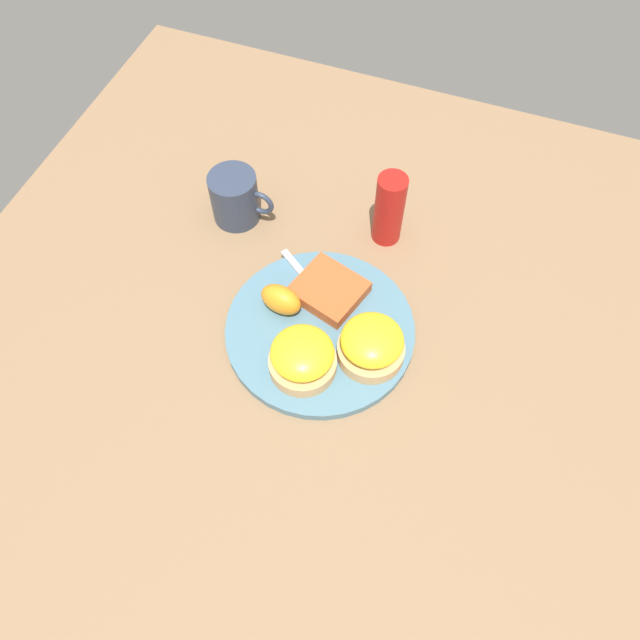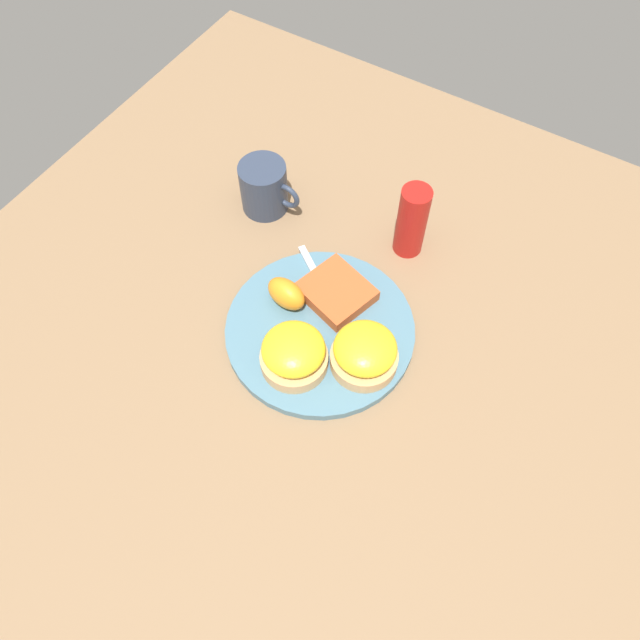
{
  "view_description": "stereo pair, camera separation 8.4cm",
  "coord_description": "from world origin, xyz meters",
  "px_view_note": "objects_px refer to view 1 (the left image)",
  "views": [
    {
      "loc": [
        0.15,
        -0.41,
        0.76
      ],
      "look_at": [
        0.0,
        0.0,
        0.03
      ],
      "focal_mm": 35.0,
      "sensor_mm": 36.0,
      "label": 1
    },
    {
      "loc": [
        0.23,
        -0.37,
        0.76
      ],
      "look_at": [
        0.0,
        0.0,
        0.03
      ],
      "focal_mm": 35.0,
      "sensor_mm": 36.0,
      "label": 2
    }
  ],
  "objects_px": {
    "orange_wedge": "(281,300)",
    "fork": "(335,313)",
    "sandwich_benedict_right": "(372,345)",
    "sandwich_benedict_left": "(302,357)",
    "cup": "(235,198)",
    "condiment_bottle": "(389,209)",
    "hashbrown_patty": "(329,290)"
  },
  "relations": [
    {
      "from": "sandwich_benedict_right",
      "to": "sandwich_benedict_left",
      "type": "bearing_deg",
      "value": -147.9
    },
    {
      "from": "sandwich_benedict_left",
      "to": "condiment_bottle",
      "type": "height_order",
      "value": "condiment_bottle"
    },
    {
      "from": "sandwich_benedict_right",
      "to": "hashbrown_patty",
      "type": "distance_m",
      "value": 0.11
    },
    {
      "from": "orange_wedge",
      "to": "fork",
      "type": "bearing_deg",
      "value": 13.09
    },
    {
      "from": "sandwich_benedict_right",
      "to": "cup",
      "type": "height_order",
      "value": "cup"
    },
    {
      "from": "cup",
      "to": "condiment_bottle",
      "type": "distance_m",
      "value": 0.23
    },
    {
      "from": "sandwich_benedict_left",
      "to": "condiment_bottle",
      "type": "relative_size",
      "value": 0.74
    },
    {
      "from": "sandwich_benedict_right",
      "to": "condiment_bottle",
      "type": "height_order",
      "value": "condiment_bottle"
    },
    {
      "from": "orange_wedge",
      "to": "condiment_bottle",
      "type": "bearing_deg",
      "value": 62.8
    },
    {
      "from": "sandwich_benedict_left",
      "to": "condiment_bottle",
      "type": "xyz_separation_m",
      "value": [
        0.03,
        0.26,
        0.02
      ]
    },
    {
      "from": "sandwich_benedict_left",
      "to": "orange_wedge",
      "type": "height_order",
      "value": "sandwich_benedict_left"
    },
    {
      "from": "sandwich_benedict_left",
      "to": "fork",
      "type": "xyz_separation_m",
      "value": [
        0.01,
        0.09,
        -0.03
      ]
    },
    {
      "from": "sandwich_benedict_right",
      "to": "hashbrown_patty",
      "type": "xyz_separation_m",
      "value": [
        -0.09,
        0.07,
        -0.02
      ]
    },
    {
      "from": "hashbrown_patty",
      "to": "sandwich_benedict_left",
      "type": "bearing_deg",
      "value": -86.37
    },
    {
      "from": "hashbrown_patty",
      "to": "fork",
      "type": "xyz_separation_m",
      "value": [
        0.02,
        -0.03,
        -0.01
      ]
    },
    {
      "from": "sandwich_benedict_left",
      "to": "cup",
      "type": "xyz_separation_m",
      "value": [
        -0.19,
        0.22,
        -0.0
      ]
    },
    {
      "from": "hashbrown_patty",
      "to": "orange_wedge",
      "type": "height_order",
      "value": "orange_wedge"
    },
    {
      "from": "sandwich_benedict_right",
      "to": "orange_wedge",
      "type": "height_order",
      "value": "sandwich_benedict_right"
    },
    {
      "from": "fork",
      "to": "cup",
      "type": "relative_size",
      "value": 1.96
    },
    {
      "from": "cup",
      "to": "hashbrown_patty",
      "type": "bearing_deg",
      "value": -27.7
    },
    {
      "from": "orange_wedge",
      "to": "cup",
      "type": "distance_m",
      "value": 0.2
    },
    {
      "from": "sandwich_benedict_left",
      "to": "hashbrown_patty",
      "type": "xyz_separation_m",
      "value": [
        -0.01,
        0.12,
        -0.02
      ]
    },
    {
      "from": "hashbrown_patty",
      "to": "cup",
      "type": "height_order",
      "value": "cup"
    },
    {
      "from": "sandwich_benedict_left",
      "to": "cup",
      "type": "bearing_deg",
      "value": 131.49
    },
    {
      "from": "orange_wedge",
      "to": "fork",
      "type": "xyz_separation_m",
      "value": [
        0.07,
        0.02,
        -0.02
      ]
    },
    {
      "from": "hashbrown_patty",
      "to": "sandwich_benedict_right",
      "type": "bearing_deg",
      "value": -40.52
    },
    {
      "from": "sandwich_benedict_right",
      "to": "hashbrown_patty",
      "type": "height_order",
      "value": "sandwich_benedict_right"
    },
    {
      "from": "sandwich_benedict_left",
      "to": "hashbrown_patty",
      "type": "relative_size",
      "value": 0.99
    },
    {
      "from": "sandwich_benedict_left",
      "to": "hashbrown_patty",
      "type": "distance_m",
      "value": 0.12
    },
    {
      "from": "sandwich_benedict_left",
      "to": "condiment_bottle",
      "type": "distance_m",
      "value": 0.27
    },
    {
      "from": "orange_wedge",
      "to": "condiment_bottle",
      "type": "xyz_separation_m",
      "value": [
        0.1,
        0.19,
        0.02
      ]
    },
    {
      "from": "hashbrown_patty",
      "to": "cup",
      "type": "bearing_deg",
      "value": 152.3
    }
  ]
}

